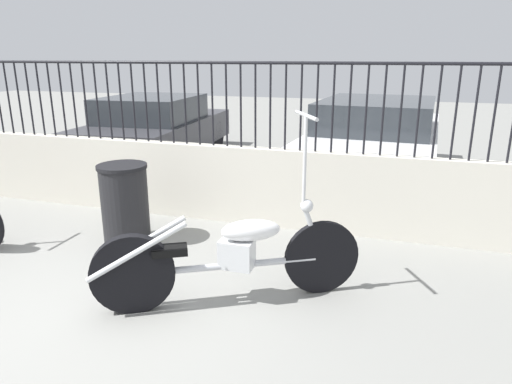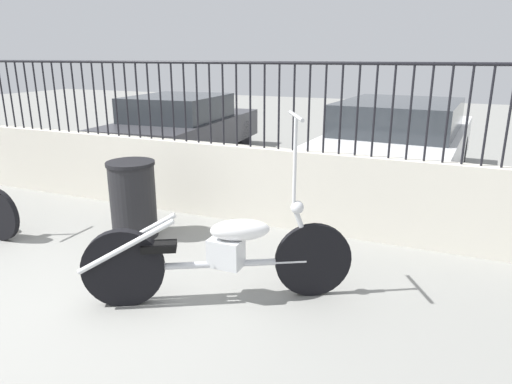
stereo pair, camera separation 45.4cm
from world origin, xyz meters
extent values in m
plane|color=gray|center=(0.00, 0.00, 0.00)|extent=(40.00, 40.00, 0.00)
cube|color=beige|center=(0.00, 2.54, 0.48)|extent=(9.35, 0.18, 0.95)
cylinder|color=black|center=(-3.51, 2.54, 1.45)|extent=(0.02, 0.02, 0.99)
cylinder|color=black|center=(-3.33, 2.54, 1.45)|extent=(0.02, 0.02, 0.99)
cylinder|color=black|center=(-3.15, 2.54, 1.45)|extent=(0.02, 0.02, 0.99)
cylinder|color=black|center=(-2.97, 2.54, 1.45)|extent=(0.02, 0.02, 0.99)
cylinder|color=black|center=(-2.79, 2.54, 1.45)|extent=(0.02, 0.02, 0.99)
cylinder|color=black|center=(-2.61, 2.54, 1.45)|extent=(0.02, 0.02, 0.99)
cylinder|color=black|center=(-2.43, 2.54, 1.45)|extent=(0.02, 0.02, 0.99)
cylinder|color=black|center=(-2.25, 2.54, 1.45)|extent=(0.02, 0.02, 0.99)
cylinder|color=black|center=(-2.07, 2.54, 1.45)|extent=(0.02, 0.02, 0.99)
cylinder|color=black|center=(-1.89, 2.54, 1.45)|extent=(0.02, 0.02, 0.99)
cylinder|color=black|center=(-1.71, 2.54, 1.45)|extent=(0.02, 0.02, 0.99)
cylinder|color=black|center=(-1.53, 2.54, 1.45)|extent=(0.02, 0.02, 0.99)
cylinder|color=black|center=(-1.35, 2.54, 1.45)|extent=(0.02, 0.02, 0.99)
cylinder|color=black|center=(-1.17, 2.54, 1.45)|extent=(0.02, 0.02, 0.99)
cylinder|color=black|center=(-0.99, 2.54, 1.45)|extent=(0.02, 0.02, 0.99)
cylinder|color=black|center=(-0.81, 2.54, 1.45)|extent=(0.02, 0.02, 0.99)
cylinder|color=black|center=(-0.63, 2.54, 1.45)|extent=(0.02, 0.02, 0.99)
cylinder|color=black|center=(-0.45, 2.54, 1.45)|extent=(0.02, 0.02, 0.99)
cylinder|color=black|center=(-0.27, 2.54, 1.45)|extent=(0.02, 0.02, 0.99)
cylinder|color=black|center=(-0.09, 2.54, 1.45)|extent=(0.02, 0.02, 0.99)
cylinder|color=black|center=(0.09, 2.54, 1.45)|extent=(0.02, 0.02, 0.99)
cylinder|color=black|center=(0.27, 2.54, 1.45)|extent=(0.02, 0.02, 0.99)
cylinder|color=black|center=(0.45, 2.54, 1.45)|extent=(0.02, 0.02, 0.99)
cylinder|color=black|center=(0.63, 2.54, 1.45)|extent=(0.02, 0.02, 0.99)
cylinder|color=black|center=(0.81, 2.54, 1.45)|extent=(0.02, 0.02, 0.99)
cylinder|color=black|center=(0.99, 2.54, 1.45)|extent=(0.02, 0.02, 0.99)
cylinder|color=black|center=(1.17, 2.54, 1.45)|extent=(0.02, 0.02, 0.99)
cylinder|color=black|center=(1.35, 2.54, 1.45)|extent=(0.02, 0.02, 0.99)
cylinder|color=black|center=(1.53, 2.54, 1.45)|extent=(0.02, 0.02, 0.99)
cylinder|color=black|center=(1.71, 2.54, 1.45)|extent=(0.02, 0.02, 0.99)
cylinder|color=black|center=(1.89, 2.54, 1.45)|extent=(0.02, 0.02, 0.99)
cylinder|color=black|center=(2.07, 2.54, 1.45)|extent=(0.02, 0.02, 0.99)
cylinder|color=black|center=(2.25, 2.54, 1.45)|extent=(0.02, 0.02, 0.99)
cylinder|color=black|center=(2.43, 2.54, 1.45)|extent=(0.02, 0.02, 0.99)
cylinder|color=black|center=(2.61, 2.54, 1.45)|extent=(0.02, 0.02, 0.99)
cylinder|color=black|center=(2.79, 2.54, 1.45)|extent=(0.02, 0.02, 0.99)
cylinder|color=black|center=(2.97, 2.54, 1.45)|extent=(0.02, 0.02, 0.99)
cylinder|color=black|center=(3.15, 2.54, 1.45)|extent=(0.02, 0.02, 0.99)
cylinder|color=black|center=(3.33, 2.54, 1.45)|extent=(0.02, 0.02, 0.99)
cylinder|color=black|center=(0.00, 2.54, 1.93)|extent=(9.35, 0.04, 0.04)
cylinder|color=black|center=(1.88, 1.05, 0.33)|extent=(0.60, 0.37, 0.66)
cylinder|color=black|center=(0.49, 0.28, 0.33)|extent=(0.63, 0.40, 0.67)
cylinder|color=#B7BABF|center=(1.19, 0.67, 0.33)|extent=(1.30, 0.76, 0.06)
cube|color=silver|center=(1.23, 0.69, 0.43)|extent=(0.28, 0.18, 0.24)
ellipsoid|color=white|center=(1.33, 0.75, 0.63)|extent=(0.53, 0.41, 0.18)
cube|color=black|center=(0.75, 0.43, 0.51)|extent=(0.32, 0.28, 0.06)
cylinder|color=silver|center=(1.80, 1.01, 0.58)|extent=(0.21, 0.15, 0.51)
sphere|color=silver|center=(1.75, 0.98, 0.81)|extent=(0.11, 0.11, 0.11)
cylinder|color=silver|center=(1.72, 0.96, 1.19)|extent=(0.03, 0.03, 0.73)
cylinder|color=silver|center=(1.72, 0.96, 1.56)|extent=(0.28, 0.47, 0.03)
cylinder|color=silver|center=(0.57, 0.24, 0.55)|extent=(0.71, 0.42, 0.45)
cylinder|color=silver|center=(0.50, 0.37, 0.55)|extent=(0.71, 0.42, 0.45)
cylinder|color=black|center=(-0.39, 1.55, 0.42)|extent=(0.51, 0.51, 0.84)
cylinder|color=black|center=(-0.39, 1.55, 0.86)|extent=(0.54, 0.54, 0.04)
cylinder|color=black|center=(-3.07, 6.62, 0.32)|extent=(0.16, 0.65, 0.64)
cylinder|color=black|center=(-1.41, 6.75, 0.32)|extent=(0.16, 0.65, 0.64)
cylinder|color=black|center=(-2.88, 4.14, 0.32)|extent=(0.16, 0.65, 0.64)
cylinder|color=black|center=(-1.22, 4.26, 0.32)|extent=(0.16, 0.65, 0.64)
cube|color=#38383D|center=(-2.15, 5.44, 0.52)|extent=(2.08, 4.14, 0.57)
cube|color=#2D3338|center=(-2.13, 5.24, 1.04)|extent=(1.75, 2.05, 0.46)
cylinder|color=black|center=(1.33, 6.60, 0.32)|extent=(0.15, 0.65, 0.64)
cylinder|color=black|center=(3.06, 6.48, 0.32)|extent=(0.15, 0.65, 0.64)
cylinder|color=black|center=(1.13, 3.76, 0.32)|extent=(0.15, 0.65, 0.64)
cylinder|color=black|center=(2.86, 3.64, 0.32)|extent=(0.15, 0.65, 0.64)
cube|color=silver|center=(2.09, 5.12, 0.56)|extent=(2.16, 4.71, 0.65)
cube|color=#2D3338|center=(2.08, 4.89, 1.12)|extent=(1.81, 2.31, 0.46)
camera|label=1|loc=(2.42, -2.57, 2.00)|focal=32.00mm
camera|label=2|loc=(2.84, -2.41, 2.00)|focal=32.00mm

